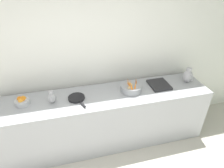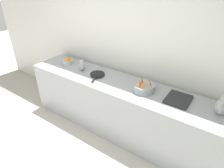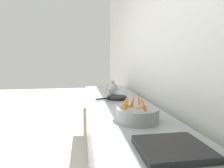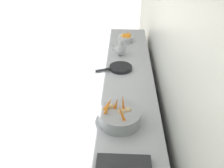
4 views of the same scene
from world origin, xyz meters
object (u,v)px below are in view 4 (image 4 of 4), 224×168
vegetable_colander (119,116)px  metal_pitcher_short (121,49)px  orange_bowl (126,38)px  skillet_on_counter (120,68)px

vegetable_colander → metal_pitcher_short: size_ratio=1.70×
orange_bowl → vegetable_colander: bearing=88.1°
metal_pitcher_short → skillet_on_counter: (-0.00, 0.33, -0.07)m
metal_pitcher_short → vegetable_colander: bearing=90.4°
skillet_on_counter → vegetable_colander: bearing=90.6°
orange_bowl → metal_pitcher_short: metal_pitcher_short is taller
orange_bowl → metal_pitcher_short: bearing=81.6°
vegetable_colander → orange_bowl: (-0.05, -1.55, -0.00)m
vegetable_colander → metal_pitcher_short: vegetable_colander is taller
vegetable_colander → orange_bowl: size_ratio=1.68×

